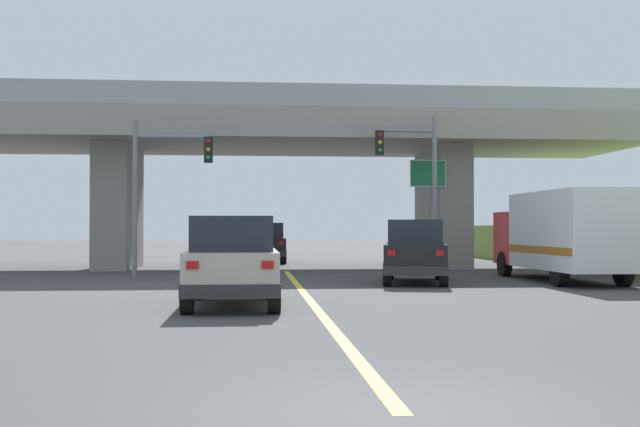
{
  "coord_description": "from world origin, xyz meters",
  "views": [
    {
      "loc": [
        -1.42,
        -7.35,
        1.77
      ],
      "look_at": [
        0.42,
        13.89,
        2.16
      ],
      "focal_mm": 44.41,
      "sensor_mm": 36.0,
      "label": 1
    }
  ],
  "objects_px": {
    "suv_crossing": "(415,251)",
    "sedan_oncoming": "(266,243)",
    "suv_lead": "(233,261)",
    "traffic_signal_farside": "(161,176)",
    "highway_sign": "(428,186)",
    "box_truck": "(563,234)",
    "traffic_signal_nearside": "(416,174)"
  },
  "relations": [
    {
      "from": "box_truck",
      "to": "highway_sign",
      "type": "distance_m",
      "value": 8.17
    },
    {
      "from": "box_truck",
      "to": "sedan_oncoming",
      "type": "xyz_separation_m",
      "value": [
        -9.46,
        15.37,
        -0.55
      ]
    },
    {
      "from": "highway_sign",
      "to": "traffic_signal_farside",
      "type": "bearing_deg",
      "value": -164.52
    },
    {
      "from": "box_truck",
      "to": "traffic_signal_nearside",
      "type": "bearing_deg",
      "value": 126.72
    },
    {
      "from": "suv_crossing",
      "to": "sedan_oncoming",
      "type": "relative_size",
      "value": 1.05
    },
    {
      "from": "traffic_signal_nearside",
      "to": "traffic_signal_farside",
      "type": "distance_m",
      "value": 9.77
    },
    {
      "from": "box_truck",
      "to": "highway_sign",
      "type": "xyz_separation_m",
      "value": [
        -2.84,
        7.41,
        1.94
      ]
    },
    {
      "from": "suv_crossing",
      "to": "sedan_oncoming",
      "type": "distance_m",
      "value": 16.2
    },
    {
      "from": "suv_lead",
      "to": "highway_sign",
      "type": "xyz_separation_m",
      "value": [
        7.8,
        14.7,
        2.49
      ]
    },
    {
      "from": "suv_crossing",
      "to": "sedan_oncoming",
      "type": "xyz_separation_m",
      "value": [
        -4.46,
        15.57,
        0.0
      ]
    },
    {
      "from": "box_truck",
      "to": "traffic_signal_farside",
      "type": "bearing_deg",
      "value": 161.89
    },
    {
      "from": "box_truck",
      "to": "traffic_signal_nearside",
      "type": "xyz_separation_m",
      "value": [
        -3.82,
        5.12,
        2.32
      ]
    },
    {
      "from": "suv_crossing",
      "to": "highway_sign",
      "type": "bearing_deg",
      "value": 85.57
    },
    {
      "from": "suv_crossing",
      "to": "traffic_signal_farside",
      "type": "relative_size",
      "value": 0.83
    },
    {
      "from": "sedan_oncoming",
      "to": "highway_sign",
      "type": "height_order",
      "value": "highway_sign"
    },
    {
      "from": "suv_crossing",
      "to": "box_truck",
      "type": "distance_m",
      "value": 5.03
    },
    {
      "from": "suv_lead",
      "to": "sedan_oncoming",
      "type": "distance_m",
      "value": 22.7
    },
    {
      "from": "sedan_oncoming",
      "to": "traffic_signal_farside",
      "type": "bearing_deg",
      "value": -110.57
    },
    {
      "from": "box_truck",
      "to": "traffic_signal_farside",
      "type": "xyz_separation_m",
      "value": [
        -13.56,
        4.44,
        2.12
      ]
    },
    {
      "from": "suv_crossing",
      "to": "traffic_signal_nearside",
      "type": "relative_size",
      "value": 0.78
    },
    {
      "from": "suv_lead",
      "to": "suv_crossing",
      "type": "height_order",
      "value": "same"
    },
    {
      "from": "suv_lead",
      "to": "traffic_signal_farside",
      "type": "height_order",
      "value": "traffic_signal_farside"
    },
    {
      "from": "box_truck",
      "to": "sedan_oncoming",
      "type": "distance_m",
      "value": 18.06
    },
    {
      "from": "suv_lead",
      "to": "traffic_signal_farside",
      "type": "bearing_deg",
      "value": 103.99
    },
    {
      "from": "suv_lead",
      "to": "box_truck",
      "type": "height_order",
      "value": "box_truck"
    },
    {
      "from": "suv_crossing",
      "to": "traffic_signal_nearside",
      "type": "xyz_separation_m",
      "value": [
        1.17,
        5.33,
        2.87
      ]
    },
    {
      "from": "traffic_signal_farside",
      "to": "suv_lead",
      "type": "bearing_deg",
      "value": -76.01
    },
    {
      "from": "traffic_signal_farside",
      "to": "highway_sign",
      "type": "height_order",
      "value": "traffic_signal_farside"
    },
    {
      "from": "suv_lead",
      "to": "suv_crossing",
      "type": "xyz_separation_m",
      "value": [
        5.64,
        7.1,
        -0.0
      ]
    },
    {
      "from": "traffic_signal_nearside",
      "to": "traffic_signal_farside",
      "type": "xyz_separation_m",
      "value": [
        -9.74,
        -0.69,
        -0.2
      ]
    },
    {
      "from": "box_truck",
      "to": "suv_crossing",
      "type": "bearing_deg",
      "value": -177.68
    },
    {
      "from": "sedan_oncoming",
      "to": "highway_sign",
      "type": "relative_size",
      "value": 0.96
    }
  ]
}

